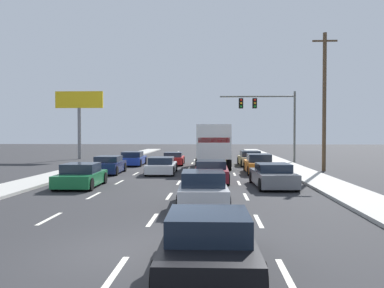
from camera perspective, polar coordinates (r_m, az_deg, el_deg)
ground_plane at (r=34.51m, az=-0.29°, el=-3.15°), size 140.00×140.00×0.00m
sidewalk_right at (r=30.10m, az=14.76°, el=-3.75°), size 2.29×80.00×0.14m
sidewalk_left at (r=31.13m, az=-15.90°, el=-3.59°), size 2.29×80.00×0.14m
lane_markings at (r=33.31m, az=-0.40°, el=-3.31°), size 6.94×62.00×0.01m
car_blue at (r=36.20m, az=-8.20°, el=-2.06°), size 2.03×4.18×1.20m
car_navy at (r=29.21m, az=-11.51°, el=-2.90°), size 2.00×4.12×1.22m
car_green at (r=22.22m, az=-15.13°, el=-4.31°), size 2.11×4.08×1.23m
car_red at (r=36.55m, az=-2.57°, el=-2.07°), size 1.94×4.06×1.12m
car_white at (r=28.58m, az=-4.22°, el=-3.04°), size 2.09×4.70×1.16m
box_truck at (r=32.82m, az=2.90°, el=0.09°), size 2.81×8.10×3.44m
car_maroon at (r=23.86m, az=2.69°, el=-3.86°), size 2.02×4.41×1.22m
car_silver at (r=15.88m, az=1.53°, el=-6.39°), size 2.02×4.23×1.37m
car_black at (r=8.66m, az=2.28°, el=-13.58°), size 1.99×4.14×1.21m
car_tan at (r=36.03m, az=8.04°, el=-2.04°), size 2.03×4.23×1.28m
car_orange at (r=29.06m, az=9.21°, el=-2.82°), size 1.83×4.54×1.36m
car_gray at (r=21.91m, az=11.12°, el=-4.37°), size 2.12×4.60×1.23m
traffic_signal_mast at (r=39.80m, az=9.89°, el=4.73°), size 7.17×0.69×6.77m
utility_pole_mid at (r=31.91m, az=17.86°, el=5.79°), size 1.80×0.28×10.17m
roadside_billboard at (r=46.24m, az=-15.36°, el=4.69°), size 5.20×0.36×7.33m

